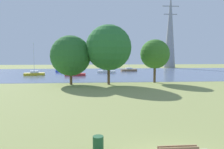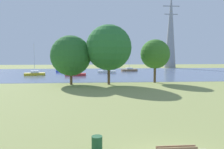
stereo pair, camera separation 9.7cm
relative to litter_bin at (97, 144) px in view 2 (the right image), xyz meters
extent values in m
plane|color=#8C9351|center=(3.47, 20.02, -0.40)|extent=(160.00, 160.00, 0.00)
cylinder|color=#1E512D|center=(0.00, 0.00, 0.00)|extent=(0.56, 0.56, 0.80)
cube|color=slate|center=(3.47, 48.02, -0.39)|extent=(140.00, 40.00, 0.02)
cube|color=brown|center=(10.35, 54.47, -0.08)|extent=(4.99, 2.34, 0.60)
cube|color=white|center=(10.35, 54.47, 0.47)|extent=(1.97, 1.40, 0.50)
cylinder|color=silver|center=(10.35, 54.47, 2.82)|extent=(0.10, 0.10, 5.19)
cube|color=yellow|center=(-14.48, 42.94, -0.08)|extent=(5.00, 2.40, 0.60)
cube|color=white|center=(-14.48, 42.94, 0.47)|extent=(1.98, 1.43, 0.50)
cylinder|color=silver|center=(-14.48, 42.94, 3.84)|extent=(0.10, 0.10, 7.23)
cube|color=red|center=(-4.57, 41.02, -0.08)|extent=(4.80, 1.52, 0.60)
cube|color=white|center=(-4.57, 41.02, 0.47)|extent=(1.80, 1.11, 0.50)
cylinder|color=silver|center=(-4.57, 41.02, 3.21)|extent=(0.10, 0.10, 5.99)
cube|color=blue|center=(-8.66, 52.66, -0.08)|extent=(4.92, 1.96, 0.60)
cube|color=white|center=(-8.66, 52.66, 0.47)|extent=(1.90, 1.27, 0.50)
cylinder|color=silver|center=(-8.66, 52.66, 2.49)|extent=(0.10, 0.10, 4.53)
cube|color=white|center=(3.23, 48.36, -0.08)|extent=(5.02, 2.58, 0.60)
cube|color=white|center=(3.23, 48.36, 0.47)|extent=(2.01, 1.49, 0.50)
cylinder|color=silver|center=(3.23, 48.36, 3.26)|extent=(0.10, 0.10, 6.08)
cylinder|color=brown|center=(-4.03, 26.08, 0.84)|extent=(0.44, 0.44, 2.47)
sphere|color=#28632A|center=(-4.03, 26.08, 4.43)|extent=(6.72, 6.72, 6.72)
cylinder|color=brown|center=(2.28, 25.61, 1.36)|extent=(0.44, 0.44, 3.51)
sphere|color=#2B6E31|center=(2.28, 25.61, 5.77)|extent=(7.59, 7.59, 7.59)
cylinder|color=brown|center=(10.69, 27.55, 1.24)|extent=(0.44, 0.44, 3.28)
sphere|color=#377026|center=(10.69, 27.55, 4.71)|extent=(5.22, 5.22, 5.22)
cone|color=gray|center=(28.72, 71.23, 14.06)|extent=(4.40, 4.40, 28.92)
cube|color=gray|center=(28.72, 71.23, 22.74)|extent=(6.40, 0.30, 0.30)
cube|color=gray|center=(28.72, 71.23, 19.74)|extent=(5.20, 0.30, 0.30)
camera|label=1|loc=(-0.19, -11.01, 4.60)|focal=35.25mm
camera|label=2|loc=(-0.10, -11.02, 4.60)|focal=35.25mm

